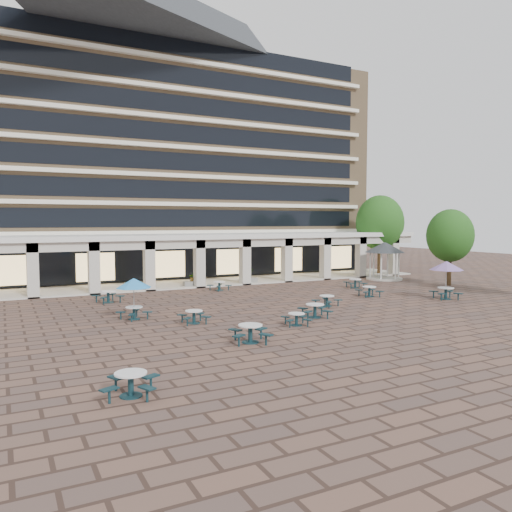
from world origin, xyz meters
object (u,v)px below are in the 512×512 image
object	(u,v)px
picnic_table_1	(250,332)
planter_right	(249,277)
picnic_table_0	(131,382)
gazebo	(385,252)
picnic_table_2	(315,309)
planter_left	(192,282)

from	to	relation	value
picnic_table_1	planter_right	size ratio (longest dim) A/B	1.47
picnic_table_0	gazebo	xyz separation A→B (m)	(28.75, 20.82, 2.19)
picnic_table_1	picnic_table_2	world-z (taller)	picnic_table_1
picnic_table_2	planter_left	bearing A→B (deg)	114.08
planter_left	picnic_table_2	bearing A→B (deg)	-83.74
picnic_table_1	planter_right	distance (m)	21.57
picnic_table_1	picnic_table_2	size ratio (longest dim) A/B	1.06
picnic_table_0	picnic_table_1	size ratio (longest dim) A/B	0.94
picnic_table_1	planter_right	world-z (taller)	planter_right
picnic_table_2	picnic_table_0	bearing A→B (deg)	-128.86
gazebo	planter_right	world-z (taller)	gazebo
gazebo	planter_right	xyz separation A→B (m)	(-12.82, 3.08, -2.08)
gazebo	planter_right	bearing A→B (deg)	166.49
gazebo	picnic_table_2	bearing A→B (deg)	-142.22
picnic_table_2	planter_left	size ratio (longest dim) A/B	1.39
picnic_table_0	planter_left	bearing A→B (deg)	86.94
planter_right	picnic_table_2	bearing A→B (deg)	-102.63
gazebo	planter_left	size ratio (longest dim) A/B	2.52
picnic_table_2	gazebo	xyz separation A→B (m)	(16.35, 12.67, 2.18)
picnic_table_1	planter_right	xyz separation A→B (m)	(9.47, 19.38, 0.07)
picnic_table_1	planter_left	world-z (taller)	planter_left
picnic_table_2	planter_right	bearing A→B (deg)	95.20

